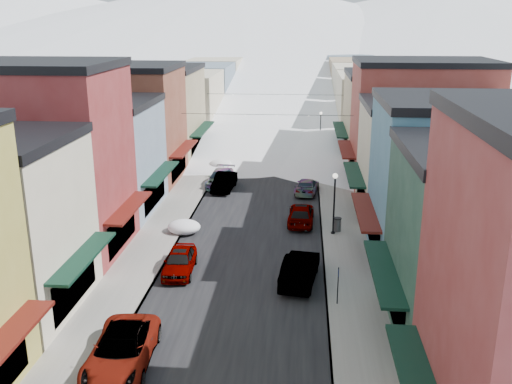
% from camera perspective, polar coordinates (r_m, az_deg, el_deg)
% --- Properties ---
extents(road, '(10.00, 160.00, 0.01)m').
position_cam_1_polar(road, '(75.34, 2.03, 5.53)').
color(road, black).
rests_on(road, ground).
extents(sidewalk_left, '(3.20, 160.00, 0.15)m').
position_cam_1_polar(sidewalk_left, '(75.92, -2.97, 5.66)').
color(sidewalk_left, gray).
rests_on(sidewalk_left, ground).
extents(sidewalk_right, '(3.20, 160.00, 0.15)m').
position_cam_1_polar(sidewalk_right, '(75.31, 7.08, 5.46)').
color(sidewalk_right, gray).
rests_on(sidewalk_right, ground).
extents(curb_left, '(0.10, 160.00, 0.15)m').
position_cam_1_polar(curb_left, '(75.73, -1.81, 5.65)').
color(curb_left, slate).
rests_on(curb_left, ground).
extents(curb_right, '(0.10, 160.00, 0.15)m').
position_cam_1_polar(curb_right, '(75.26, 5.89, 5.49)').
color(curb_right, slate).
rests_on(curb_right, ground).
extents(bldg_l_brick_near, '(12.30, 8.20, 12.50)m').
position_cam_1_polar(bldg_l_brick_near, '(39.32, -21.35, 3.01)').
color(bldg_l_brick_near, maroon).
rests_on(bldg_l_brick_near, ground).
extents(bldg_l_grayblue, '(11.30, 9.20, 9.00)m').
position_cam_1_polar(bldg_l_grayblue, '(47.09, -16.16, 3.48)').
color(bldg_l_grayblue, gray).
rests_on(bldg_l_grayblue, ground).
extents(bldg_l_brick_far, '(13.30, 9.20, 11.00)m').
position_cam_1_polar(bldg_l_brick_far, '(55.52, -13.99, 6.68)').
color(bldg_l_brick_far, brown).
rests_on(bldg_l_brick_far, ground).
extents(bldg_l_tan, '(11.30, 11.20, 10.00)m').
position_cam_1_polar(bldg_l_tan, '(64.75, -10.32, 7.87)').
color(bldg_l_tan, '#978663').
rests_on(bldg_l_tan, ground).
extents(bldg_r_green, '(11.30, 9.20, 9.50)m').
position_cam_1_polar(bldg_r_green, '(29.34, 23.76, -4.90)').
color(bldg_r_green, '#1D3D30').
rests_on(bldg_r_green, ground).
extents(bldg_r_blue, '(11.30, 9.20, 10.50)m').
position_cam_1_polar(bldg_r_blue, '(37.36, 19.61, 0.91)').
color(bldg_r_blue, teal).
rests_on(bldg_r_blue, ground).
extents(bldg_r_cream, '(12.30, 9.20, 9.00)m').
position_cam_1_polar(bldg_r_cream, '(46.12, 17.42, 3.09)').
color(bldg_r_cream, beige).
rests_on(bldg_r_cream, ground).
extents(bldg_r_brick_far, '(13.30, 9.20, 11.50)m').
position_cam_1_polar(bldg_r_brick_far, '(54.60, 16.10, 6.62)').
color(bldg_r_brick_far, maroon).
rests_on(bldg_r_brick_far, ground).
extents(bldg_r_tan, '(11.30, 11.20, 9.50)m').
position_cam_1_polar(bldg_r_tan, '(64.31, 13.49, 7.39)').
color(bldg_r_tan, '#9D8A67').
rests_on(bldg_r_tan, ground).
extents(distant_blocks, '(34.00, 55.00, 8.00)m').
position_cam_1_polar(distant_blocks, '(97.44, 2.74, 10.52)').
color(distant_blocks, gray).
rests_on(distant_blocks, ground).
extents(mountain_ridge, '(670.00, 340.00, 34.00)m').
position_cam_1_polar(mountain_ridge, '(291.84, 0.30, 16.88)').
color(mountain_ridge, silver).
rests_on(mountain_ridge, ground).
extents(overhead_cables, '(16.40, 15.04, 0.04)m').
position_cam_1_polar(overhead_cables, '(61.98, 1.51, 8.86)').
color(overhead_cables, black).
rests_on(overhead_cables, ground).
extents(car_white_suv, '(2.98, 5.90, 1.60)m').
position_cam_1_polar(car_white_suv, '(27.00, -13.31, -15.17)').
color(car_white_suv, silver).
rests_on(car_white_suv, ground).
extents(car_silver_sedan, '(1.98, 4.48, 1.50)m').
position_cam_1_polar(car_silver_sedan, '(35.41, -7.64, -6.85)').
color(car_silver_sedan, '#A3A6AB').
rests_on(car_silver_sedan, ground).
extents(car_dark_hatch, '(1.93, 4.74, 1.53)m').
position_cam_1_polar(car_dark_hatch, '(51.74, -3.20, 1.03)').
color(car_dark_hatch, black).
rests_on(car_dark_hatch, ground).
extents(car_silver_wagon, '(2.47, 5.19, 1.46)m').
position_cam_1_polar(car_silver_wagon, '(53.11, -3.58, 1.41)').
color(car_silver_wagon, '#9A9DA1').
rests_on(car_silver_wagon, ground).
extents(car_green_sedan, '(2.47, 5.33, 1.69)m').
position_cam_1_polar(car_green_sedan, '(33.95, 4.42, -7.65)').
color(car_green_sedan, black).
rests_on(car_green_sedan, ground).
extents(car_gray_suv, '(2.09, 4.82, 1.62)m').
position_cam_1_polar(car_gray_suv, '(43.31, 4.52, -2.14)').
color(car_gray_suv, '#92939A').
rests_on(car_gray_suv, ground).
extents(car_black_sedan, '(2.40, 4.75, 1.32)m').
position_cam_1_polar(car_black_sedan, '(50.90, 5.11, 0.60)').
color(car_black_sedan, black).
rests_on(car_black_sedan, ground).
extents(car_lane_silver, '(1.88, 4.14, 1.38)m').
position_cam_1_polar(car_lane_silver, '(75.80, 0.40, 6.14)').
color(car_lane_silver, '#AAAEB3').
rests_on(car_lane_silver, ground).
extents(car_lane_white, '(3.23, 6.01, 1.60)m').
position_cam_1_polar(car_lane_white, '(77.18, 3.41, 6.39)').
color(car_lane_white, white).
rests_on(car_lane_white, ground).
extents(parking_sign, '(0.06, 0.29, 2.14)m').
position_cam_1_polar(parking_sign, '(31.22, 8.20, -8.96)').
color(parking_sign, black).
rests_on(parking_sign, sidewalk_right).
extents(trash_can, '(0.59, 0.59, 1.00)m').
position_cam_1_polar(trash_can, '(41.79, 8.14, -3.21)').
color(trash_can, '#4F5153').
rests_on(trash_can, sidewalk_right).
extents(streetlamp_near, '(0.37, 0.37, 4.47)m').
position_cam_1_polar(streetlamp_near, '(40.54, 7.85, -0.39)').
color(streetlamp_near, black).
rests_on(streetlamp_near, sidewalk_right).
extents(streetlamp_far, '(0.34, 0.34, 4.03)m').
position_cam_1_polar(streetlamp_far, '(69.87, 6.47, 6.77)').
color(streetlamp_far, black).
rests_on(streetlamp_far, sidewalk_right).
extents(snow_pile_near, '(2.12, 2.50, 0.90)m').
position_cam_1_polar(snow_pile_near, '(29.11, -12.05, -13.40)').
color(snow_pile_near, white).
rests_on(snow_pile_near, ground).
extents(snow_pile_mid, '(2.39, 2.67, 1.01)m').
position_cam_1_polar(snow_pile_mid, '(41.72, -7.16, -3.47)').
color(snow_pile_mid, white).
rests_on(snow_pile_mid, ground).
extents(snow_pile_far, '(2.38, 2.66, 1.01)m').
position_cam_1_polar(snow_pile_far, '(59.22, -3.52, 2.80)').
color(snow_pile_far, white).
rests_on(snow_pile_far, ground).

